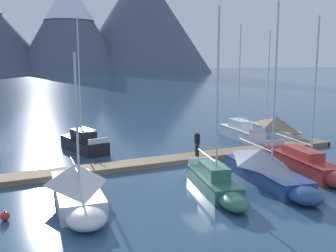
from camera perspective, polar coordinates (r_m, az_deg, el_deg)
The scene contains 13 objects.
ground_plane at distance 22.06m, azimuth 6.03°, elevation -7.46°, with size 700.00×700.00×0.00m, color #2D4C6B.
mountain_shoulder_ridge at distance 226.69m, azimuth -14.05°, elevation 14.01°, with size 58.83×58.83×50.10m.
mountain_east_summit at distance 247.07m, azimuth -3.79°, elevation 15.29°, with size 85.18×85.18×63.54m.
dock at distance 25.47m, azimuth 1.73°, elevation -4.79°, with size 25.06×3.31×0.30m.
sailboat_second_berth at distance 18.32m, azimuth -12.96°, elevation -8.56°, with size 2.31×6.71×6.71m.
sailboat_mid_dock_port at distance 29.31m, azimuth -12.32°, elevation -2.19°, with size 2.83×5.89×9.41m.
sailboat_mid_dock_starboard at distance 19.44m, azimuth 7.06°, elevation -8.16°, with size 2.39×6.29×8.86m.
sailboat_far_berth at distance 21.55m, azimuth 14.10°, elevation -5.87°, with size 2.56×7.74×9.22m.
sailboat_outer_slip at distance 24.01m, azimuth 19.07°, elevation -5.07°, with size 2.32×7.06×8.73m.
sailboat_end_of_dock at distance 33.73m, azimuth 10.13°, elevation -0.64°, with size 1.94×6.37×9.32m.
sailboat_last_slip at distance 35.44m, azimuth 14.78°, elevation 0.01°, with size 2.03×7.83×8.97m.
person_on_dock at distance 25.47m, azimuth 4.23°, elevation -2.24°, with size 0.23×0.59×1.69m.
mooring_buoy_channel_marker at distance 17.56m, azimuth -22.44°, elevation -11.92°, with size 0.38×0.38×0.46m.
Camera 1 is at (-10.17, -18.52, 6.32)m, focal length 42.29 mm.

